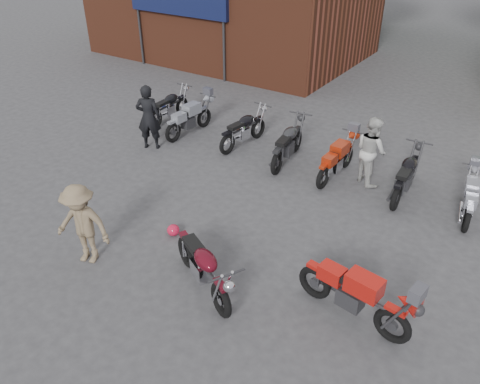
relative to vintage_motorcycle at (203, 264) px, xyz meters
The scene contains 15 objects.
ground 0.77m from the vintage_motorcycle, 108.67° to the left, with size 90.00×90.00×0.00m, color #39393C.
brick_building 17.14m from the vintage_motorcycle, 122.36° to the left, with size 12.00×8.00×4.00m, color brown.
vintage_motorcycle is the anchor object (origin of this frame).
sportbike 2.76m from the vintage_motorcycle, 18.26° to the left, with size 2.13×0.70×1.24m, color red, non-canonical shape.
helmet 1.97m from the vintage_motorcycle, 148.45° to the left, with size 0.28×0.28×0.26m, color red.
person_dark 6.49m from the vintage_motorcycle, 141.68° to the left, with size 0.71×0.47×1.95m, color black.
person_light 5.77m from the vintage_motorcycle, 79.12° to the left, with size 0.88×0.69×1.82m, color beige.
person_tan 2.61m from the vintage_motorcycle, 166.09° to the right, with size 1.14×0.66×1.77m, color #806C4F.
row_bike_0 8.38m from the vintage_motorcycle, 135.31° to the left, with size 1.95×0.65×1.13m, color black, non-canonical shape.
row_bike_1 7.20m from the vintage_motorcycle, 130.95° to the left, with size 2.01×0.66×1.17m, color #8F939C, non-canonical shape.
row_bike_2 6.34m from the vintage_motorcycle, 116.42° to the left, with size 2.02×0.67×1.17m, color black, non-canonical shape.
row_bike_3 5.63m from the vintage_motorcycle, 102.50° to the left, with size 2.16×0.71×1.25m, color #27272A, non-canonical shape.
row_bike_4 5.43m from the vintage_motorcycle, 86.95° to the left, with size 1.97×0.65×1.14m, color #AD290E, non-canonical shape.
row_bike_5 5.91m from the vintage_motorcycle, 69.24° to the left, with size 2.11×0.70×1.22m, color black, non-canonical shape.
row_bike_6 6.51m from the vintage_motorcycle, 56.31° to the left, with size 1.82×0.60×1.06m, color gray, non-canonical shape.
Camera 1 is at (4.40, -5.59, 6.27)m, focal length 35.00 mm.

